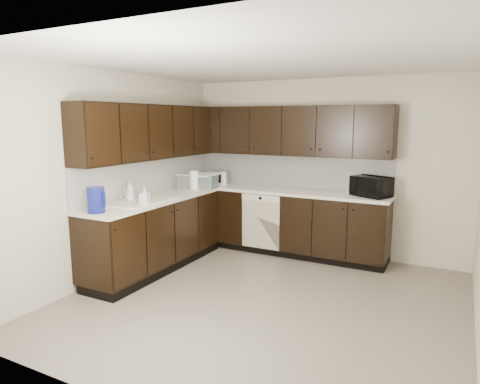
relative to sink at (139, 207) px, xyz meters
The scene contains 19 objects.
floor 1.90m from the sink, ahead, with size 4.00×4.00×0.00m, color gray.
ceiling 2.33m from the sink, ahead, with size 4.00×4.00×0.00m, color white.
wall_back 2.65m from the sink, 50.13° to the left, with size 4.00×0.02×2.50m, color beige.
wall_left 0.49m from the sink, behind, with size 0.02×4.00×2.50m, color beige.
wall_front 2.63m from the sink, 49.77° to the right, with size 4.00×0.02×2.50m, color beige.
lower_cabinets 1.39m from the sink, 58.99° to the left, with size 3.00×2.80×0.90m.
countertop 1.31m from the sink, 59.01° to the left, with size 3.03×2.83×0.04m.
backsplash 1.44m from the sink, 70.83° to the left, with size 3.00×2.80×0.48m.
upper_cabinets 1.61m from the sink, 64.56° to the left, with size 3.00×2.80×0.70m.
dishwasher 1.76m from the sink, 55.40° to the left, with size 0.58×0.04×0.78m.
sink is the anchor object (origin of this frame).
microwave 2.96m from the sink, 34.72° to the left, with size 0.47×0.32×0.26m, color black.
soap_bottle_a 0.29m from the sink, 31.45° to the right, with size 0.10×0.10×0.22m, color gray.
soap_bottle_b 0.23m from the sink, behind, with size 0.10×0.10×0.26m, color gray.
toaster_oven 1.76m from the sink, 87.19° to the left, with size 0.31×0.23×0.20m, color #B8B8BA.
storage_bin 1.28m from the sink, 88.20° to the left, with size 0.51×0.38×0.20m, color silver.
blue_pitcher 0.71m from the sink, 90.08° to the right, with size 0.19×0.19×0.28m, color navy.
teal_tumbler 1.37m from the sink, 82.50° to the left, with size 0.09×0.09×0.19m, color #0C887B.
paper_towel_roll 1.13m from the sink, 86.04° to the left, with size 0.12×0.12×0.27m, color white.
Camera 1 is at (1.77, -3.97, 1.93)m, focal length 32.00 mm.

